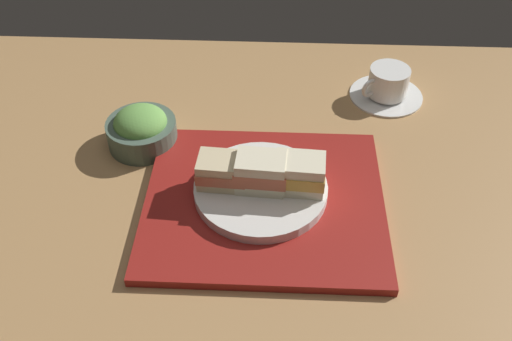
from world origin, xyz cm
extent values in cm
cube|color=tan|center=(0.00, 0.00, -1.50)|extent=(140.00, 100.00, 3.00)
cube|color=maroon|center=(-4.29, -1.14, 0.79)|extent=(38.43, 33.79, 1.58)
cylinder|color=silver|center=(-4.94, 0.08, 2.46)|extent=(21.60, 21.60, 1.76)
cube|color=beige|center=(-11.04, 0.57, 4.11)|extent=(8.05, 5.93, 1.53)
cube|color=#CC6B4C|center=(-11.04, 0.57, 5.79)|extent=(8.23, 6.35, 1.84)
cube|color=beige|center=(-11.04, 0.57, 7.48)|extent=(8.05, 5.93, 1.53)
cube|color=#EFE5C1|center=(-4.94, 0.08, 4.20)|extent=(8.05, 5.93, 1.73)
cube|color=#CC6B4C|center=(-4.94, 0.08, 6.27)|extent=(8.60, 6.04, 2.39)
cube|color=#EFE5C1|center=(-4.94, 0.08, 8.33)|extent=(8.05, 5.93, 1.73)
cube|color=#EFE5C1|center=(1.16, -0.41, 4.23)|extent=(8.05, 5.93, 1.78)
cube|color=gold|center=(1.16, -0.41, 6.20)|extent=(8.27, 6.31, 2.17)
cube|color=#EFE5C1|center=(1.16, -0.41, 8.17)|extent=(8.05, 5.93, 1.78)
cylinder|color=#4C6051|center=(-26.79, 13.32, 2.43)|extent=(12.49, 12.49, 4.86)
ellipsoid|color=#6BA84C|center=(-26.79, 13.32, 4.86)|extent=(9.47, 9.47, 5.21)
cylinder|color=white|center=(19.15, 30.05, 0.40)|extent=(14.54, 14.54, 0.80)
cylinder|color=white|center=(19.15, 30.05, 3.59)|extent=(7.91, 7.91, 5.58)
cylinder|color=#382111|center=(19.15, 30.05, 5.98)|extent=(7.27, 7.27, 0.40)
torus|color=white|center=(15.31, 27.60, 3.59)|extent=(3.74, 2.79, 3.93)
camera|label=1|loc=(-2.82, -64.98, 67.66)|focal=40.03mm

